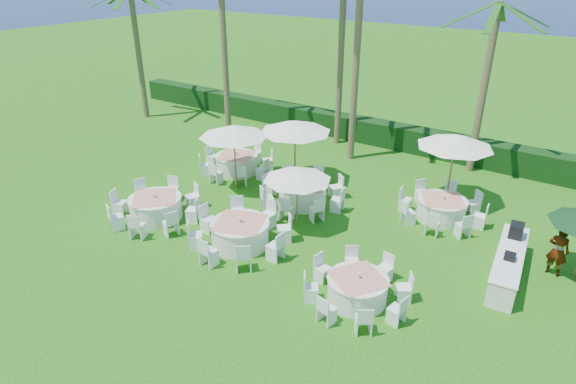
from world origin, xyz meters
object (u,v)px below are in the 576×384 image
Objects in this scene: umbrella_b at (297,175)px; buffet_table at (508,263)px; banquet_table_a at (156,207)px; umbrella_a at (234,131)px; umbrella_d at (456,141)px; banquet_table_c at (357,289)px; staff_person at (558,251)px; banquet_table_b at (240,233)px; banquet_table_d at (237,163)px; banquet_table_e at (303,193)px; banquet_table_f at (441,208)px; umbrella_c at (295,126)px.

buffet_table is (7.05, 1.00, -1.58)m from umbrella_b.
umbrella_a reaches higher than banquet_table_a.
umbrella_d is at bearing 40.20° from banquet_table_a.
staff_person is at bearing 45.56° from banquet_table_c.
umbrella_d reaches higher than buffet_table.
umbrella_a is 1.17× the size of umbrella_b.
banquet_table_b is (3.81, 0.30, 0.01)m from banquet_table_a.
banquet_table_d is 4.26m from banquet_table_e.
banquet_table_f is (8.90, 5.93, -0.03)m from banquet_table_a.
banquet_table_f is at bearing 85.85° from banquet_table_c.
buffet_table is at bearing -4.28° from banquet_table_e.
umbrella_d reaches higher than umbrella_c.
staff_person is at bearing -20.95° from banquet_table_f.
umbrella_b is at bearing 67.59° from banquet_table_b.
banquet_table_a is 10.69m from banquet_table_f.
banquet_table_a is 4.32m from umbrella_a.
banquet_table_d reaches higher than banquet_table_f.
umbrella_d is 5.40m from buffet_table.
umbrella_b is 8.53m from staff_person.
buffet_table is at bearing -7.36° from banquet_table_d.
umbrella_c is (-2.13, 3.12, 0.52)m from umbrella_b.
umbrella_c reaches higher than banquet_table_b.
umbrella_c is (-1.24, 5.28, 2.09)m from banquet_table_b.
umbrella_b is at bearing 20.39° from staff_person.
staff_person reaches higher than banquet_table_a.
banquet_table_b is 8.82m from umbrella_d.
banquet_table_c is at bearing -132.25° from buffet_table.
banquet_table_d is 9.44m from umbrella_d.
banquet_table_b is at bearing 174.28° from banquet_table_c.
banquet_table_f is 1.11× the size of umbrella_d.
umbrella_c is (2.79, 0.57, 2.11)m from banquet_table_d.
buffet_table is at bearing 45.55° from staff_person.
banquet_table_b is 7.59m from banquet_table_f.
umbrella_c reaches higher than banquet_table_f.
banquet_table_d is at bearing 149.15° from banquet_table_c.
umbrella_a is 0.94× the size of umbrella_c.
umbrella_d reaches higher than banquet_table_f.
umbrella_d is (7.81, 3.66, 0.07)m from umbrella_a.
banquet_table_c is at bearing -5.72° from banquet_table_b.
buffet_table is (2.86, -2.47, 0.03)m from banquet_table_f.
banquet_table_c is 10.09m from banquet_table_d.
banquet_table_c is 1.26× the size of umbrella_b.
banquet_table_a reaches higher than banquet_table_c.
banquet_table_d reaches higher than banquet_table_c.
banquet_table_c is 4.90m from buffet_table.
staff_person is (8.22, 1.93, -1.20)m from umbrella_b.
umbrella_a is 12.21m from staff_person.
banquet_table_e is 2.94m from umbrella_c.
banquet_table_a is 1.17× the size of umbrella_a.
umbrella_a reaches higher than umbrella_c.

